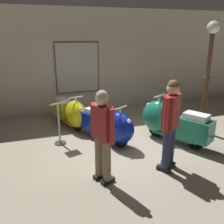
# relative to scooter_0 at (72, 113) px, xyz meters

# --- Properties ---
(ground_plane) EXTENTS (60.00, 60.00, 0.00)m
(ground_plane) POSITION_rel_scooter_0_xyz_m (0.96, -1.60, -0.44)
(ground_plane) COLOR gray
(showroom_back_wall) EXTENTS (18.00, 0.63, 3.35)m
(showroom_back_wall) POSITION_rel_scooter_0_xyz_m (0.78, 1.64, 1.24)
(showroom_back_wall) COLOR #BCB29E
(showroom_back_wall) RESTS_ON ground
(scooter_0) EXTENTS (0.89, 1.64, 0.96)m
(scooter_0) POSITION_rel_scooter_0_xyz_m (0.00, 0.00, 0.00)
(scooter_0) COLOR black
(scooter_0) RESTS_ON ground
(scooter_1) EXTENTS (1.14, 1.62, 0.97)m
(scooter_1) POSITION_rel_scooter_0_xyz_m (0.73, -1.32, 0.00)
(scooter_1) COLOR black
(scooter_1) RESTS_ON ground
(scooter_2) EXTENTS (1.33, 1.82, 1.10)m
(scooter_2) POSITION_rel_scooter_0_xyz_m (2.14, -1.60, 0.06)
(scooter_2) COLOR black
(scooter_2) RESTS_ON ground
(lamppost) EXTENTS (0.30, 0.30, 2.84)m
(lamppost) POSITION_rel_scooter_0_xyz_m (3.30, -1.38, 1.18)
(lamppost) COLOR #472D19
(lamppost) RESTS_ON ground
(visitor_0) EXTENTS (0.49, 0.44, 1.78)m
(visitor_0) POSITION_rel_scooter_0_xyz_m (1.42, -2.78, 0.59)
(visitor_0) COLOR black
(visitor_0) RESTS_ON ground
(visitor_1) EXTENTS (0.38, 0.53, 1.69)m
(visitor_1) POSITION_rel_scooter_0_xyz_m (0.09, -2.80, 0.54)
(visitor_1) COLOR black
(visitor_1) RESTS_ON ground
(info_stanchion) EXTENTS (0.37, 0.30, 1.07)m
(info_stanchion) POSITION_rel_scooter_0_xyz_m (-0.46, -0.96, 0.01)
(info_stanchion) COLOR #333338
(info_stanchion) RESTS_ON ground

